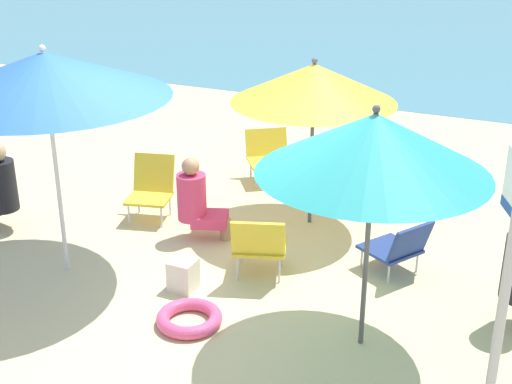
% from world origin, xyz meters
% --- Properties ---
extents(ground_plane, '(40.00, 40.00, 0.00)m').
position_xyz_m(ground_plane, '(0.00, 0.00, 0.00)').
color(ground_plane, beige).
extents(sea_water, '(40.00, 16.00, 0.01)m').
position_xyz_m(sea_water, '(0.00, 14.06, 0.00)').
color(sea_water, teal).
rests_on(sea_water, ground_plane).
extents(umbrella_yellow, '(1.70, 1.70, 1.79)m').
position_xyz_m(umbrella_yellow, '(0.30, 1.41, 1.54)').
color(umbrella_yellow, '#4C4C51').
rests_on(umbrella_yellow, ground_plane).
extents(umbrella_blue, '(2.15, 2.15, 2.13)m').
position_xyz_m(umbrella_blue, '(-1.42, -0.54, 1.87)').
color(umbrella_blue, silver).
rests_on(umbrella_blue, ground_plane).
extents(umbrella_teal, '(1.70, 1.70, 1.95)m').
position_xyz_m(umbrella_teal, '(1.46, -0.53, 1.66)').
color(umbrella_teal, '#4C4C51').
rests_on(umbrella_teal, ground_plane).
extents(beach_chair_b, '(0.70, 0.67, 0.57)m').
position_xyz_m(beach_chair_b, '(1.44, 0.67, 0.29)').
color(beach_chair_b, navy).
rests_on(beach_chair_b, ground_plane).
extents(beach_chair_c, '(0.74, 0.75, 0.60)m').
position_xyz_m(beach_chair_c, '(-0.62, 2.40, 0.33)').
color(beach_chair_c, gold).
rests_on(beach_chair_c, ground_plane).
extents(beach_chair_d, '(0.62, 0.64, 0.65)m').
position_xyz_m(beach_chair_d, '(0.30, 0.07, 0.35)').
color(beach_chair_d, gold).
rests_on(beach_chair_d, ground_plane).
extents(beach_chair_e, '(0.56, 0.61, 0.67)m').
position_xyz_m(beach_chair_e, '(-1.33, 0.84, 0.36)').
color(beach_chair_e, gold).
rests_on(beach_chair_e, ground_plane).
extents(person_c, '(0.54, 0.41, 0.88)m').
position_xyz_m(person_c, '(-0.62, 0.57, 0.43)').
color(person_c, '#DB3866').
rests_on(person_c, ground_plane).
extents(warning_sign, '(0.22, 0.47, 2.06)m').
position_xyz_m(warning_sign, '(2.50, -1.46, 1.35)').
color(warning_sign, '#ADADB2').
rests_on(warning_sign, ground_plane).
extents(swim_ring, '(0.55, 0.55, 0.11)m').
position_xyz_m(swim_ring, '(0.09, -0.87, 0.06)').
color(swim_ring, '#E54C7F').
rests_on(swim_ring, ground_plane).
extents(beach_bag, '(0.23, 0.22, 0.29)m').
position_xyz_m(beach_bag, '(-0.24, -0.39, 0.14)').
color(beach_bag, silver).
rests_on(beach_bag, ground_plane).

